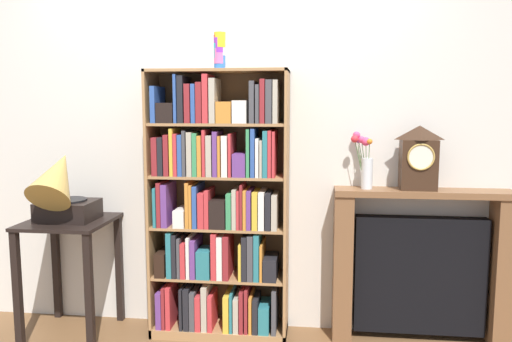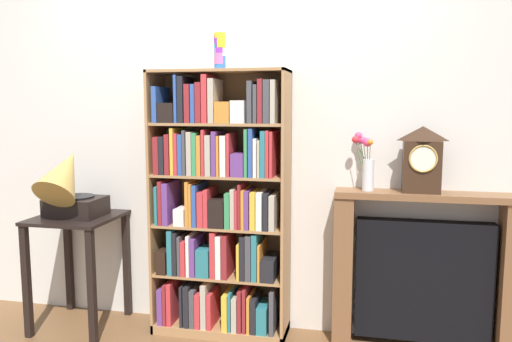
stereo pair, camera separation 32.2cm
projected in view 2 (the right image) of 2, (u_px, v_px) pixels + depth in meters
The scene contains 9 objects.
ground_plane at pixel (215, 342), 3.27m from camera, with size 7.89×6.40×0.02m, color brown.
wall_back at pixel (250, 138), 3.40m from camera, with size 4.89×0.08×2.60m, color silver.
bookshelf at pixel (219, 210), 3.30m from camera, with size 0.89×0.31×1.74m.
cup_stack at pixel (220, 51), 3.13m from camera, with size 0.07×0.07×0.22m.
side_table_left at pixel (78, 244), 3.44m from camera, with size 0.53×0.54×0.77m.
gramophone at pixel (68, 185), 3.31m from camera, with size 0.35×0.48×0.53m.
fireplace_mantel at pixel (423, 272), 3.13m from camera, with size 1.10×0.22×0.99m.
mantel_clock at pixel (422, 160), 3.03m from camera, with size 0.22×0.15×0.40m.
flower_vase at pixel (366, 163), 3.12m from camera, with size 0.14×0.14×0.36m.
Camera 2 is at (0.93, -2.97, 1.51)m, focal length 35.39 mm.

